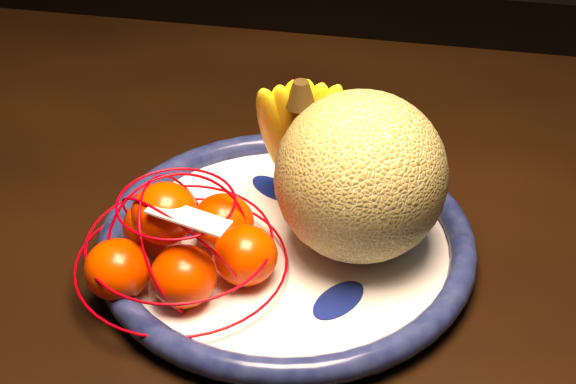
% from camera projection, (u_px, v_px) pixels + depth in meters
% --- Properties ---
extents(dining_table, '(1.50, 0.91, 0.75)m').
position_uv_depth(dining_table, '(466.00, 310.00, 0.93)').
color(dining_table, black).
rests_on(dining_table, ground).
extents(fruit_bowl, '(0.37, 0.37, 0.03)m').
position_uv_depth(fruit_bowl, '(286.00, 243.00, 0.87)').
color(fruit_bowl, white).
rests_on(fruit_bowl, dining_table).
extents(cantaloupe, '(0.16, 0.16, 0.16)m').
position_uv_depth(cantaloupe, '(361.00, 177.00, 0.82)').
color(cantaloupe, olive).
rests_on(cantaloupe, fruit_bowl).
extents(banana_bunch, '(0.11, 0.11, 0.17)m').
position_uv_depth(banana_bunch, '(297.00, 129.00, 0.88)').
color(banana_bunch, yellow).
rests_on(banana_bunch, fruit_bowl).
extents(mandarin_bag, '(0.24, 0.24, 0.13)m').
position_uv_depth(mandarin_bag, '(181.00, 244.00, 0.81)').
color(mandarin_bag, '#F93200').
rests_on(mandarin_bag, fruit_bowl).
extents(price_tag, '(0.08, 0.04, 0.01)m').
position_uv_depth(price_tag, '(189.00, 217.00, 0.76)').
color(price_tag, white).
rests_on(price_tag, mandarin_bag).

